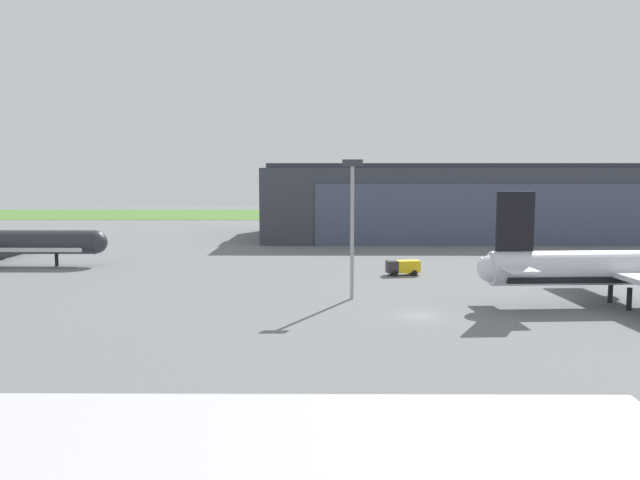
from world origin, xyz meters
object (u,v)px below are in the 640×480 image
maintenance_hangar (470,202)px  apron_light_mast (352,217)px  airliner_near_right (633,269)px  fuel_bowser (403,267)px

maintenance_hangar → apron_light_mast: (-31.07, -75.67, 1.71)m
maintenance_hangar → apron_light_mast: bearing=-112.3°
airliner_near_right → fuel_bowser: 31.94m
fuel_bowser → apron_light_mast: 21.41m
fuel_bowser → apron_light_mast: apron_light_mast is taller
maintenance_hangar → apron_light_mast: maintenance_hangar is taller
maintenance_hangar → airliner_near_right: 79.84m
airliner_near_right → fuel_bowser: size_ratio=6.96×
maintenance_hangar → fuel_bowser: 62.62m
airliner_near_right → fuel_bowser: (-23.12, 21.83, -3.02)m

